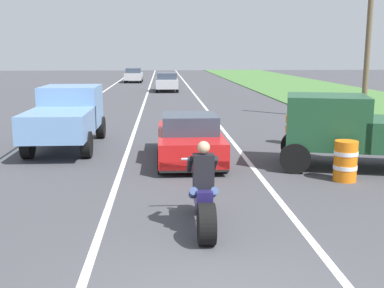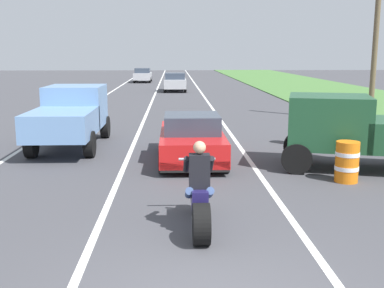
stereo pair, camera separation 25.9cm
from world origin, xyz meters
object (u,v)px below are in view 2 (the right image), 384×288
object	(u,v)px
motorcycle_with_rider	(199,199)
sports_car_red	(192,139)
distant_car_further_ahead	(143,75)
pickup_truck_left_lane_light_blue	(71,114)
construction_barrel_nearest	(347,162)
pickup_truck_right_shoulder_dark_green	(365,129)
distant_car_far_ahead	(175,82)
construction_barrel_mid	(298,130)

from	to	relation	value
motorcycle_with_rider	sports_car_red	xyz separation A→B (m)	(0.08, 5.62, 0.04)
motorcycle_with_rider	distant_car_further_ahead	size ratio (longest dim) A/B	0.55
pickup_truck_left_lane_light_blue	construction_barrel_nearest	bearing A→B (deg)	-31.41
pickup_truck_right_shoulder_dark_green	distant_car_far_ahead	bearing A→B (deg)	100.59
pickup_truck_right_shoulder_dark_green	construction_barrel_nearest	xyz separation A→B (m)	(-0.89, -1.22, -0.60)
distant_car_far_ahead	pickup_truck_right_shoulder_dark_green	bearing A→B (deg)	-79.41
pickup_truck_right_shoulder_dark_green	distant_car_far_ahead	xyz separation A→B (m)	(-4.94, 26.44, -0.33)
construction_barrel_mid	pickup_truck_left_lane_light_blue	bearing A→B (deg)	-178.98
pickup_truck_left_lane_light_blue	construction_barrel_nearest	xyz separation A→B (m)	(7.61, -4.65, -0.60)
construction_barrel_nearest	distant_car_far_ahead	distance (m)	27.96
motorcycle_with_rider	sports_car_red	world-z (taller)	motorcycle_with_rider
construction_barrel_nearest	distant_car_further_ahead	world-z (taller)	distant_car_further_ahead
construction_barrel_nearest	pickup_truck_left_lane_light_blue	bearing A→B (deg)	148.59
motorcycle_with_rider	construction_barrel_nearest	world-z (taller)	motorcycle_with_rider
construction_barrel_nearest	construction_barrel_mid	size ratio (longest dim) A/B	1.00
construction_barrel_nearest	motorcycle_with_rider	bearing A→B (deg)	-140.70
construction_barrel_mid	distant_car_further_ahead	xyz separation A→B (m)	(-7.47, 34.97, 0.27)
pickup_truck_left_lane_light_blue	pickup_truck_right_shoulder_dark_green	size ratio (longest dim) A/B	0.93
sports_car_red	construction_barrel_nearest	xyz separation A→B (m)	(3.68, -2.53, -0.13)
construction_barrel_mid	motorcycle_with_rider	bearing A→B (deg)	-115.85
sports_car_red	construction_barrel_mid	bearing A→B (deg)	31.11
pickup_truck_left_lane_light_blue	construction_barrel_mid	bearing A→B (deg)	1.02
sports_car_red	distant_car_far_ahead	xyz separation A→B (m)	(-0.37, 25.13, 0.14)
distant_car_far_ahead	motorcycle_with_rider	bearing A→B (deg)	-89.47
motorcycle_with_rider	pickup_truck_right_shoulder_dark_green	bearing A→B (deg)	42.79
distant_car_far_ahead	distant_car_further_ahead	size ratio (longest dim) A/B	1.00
sports_car_red	distant_car_further_ahead	distance (m)	37.41
motorcycle_with_rider	construction_barrel_mid	world-z (taller)	motorcycle_with_rider
construction_barrel_nearest	distant_car_far_ahead	size ratio (longest dim) A/B	0.25
pickup_truck_left_lane_light_blue	construction_barrel_mid	world-z (taller)	pickup_truck_left_lane_light_blue
construction_barrel_nearest	distant_car_far_ahead	bearing A→B (deg)	98.34
sports_car_red	construction_barrel_nearest	size ratio (longest dim) A/B	4.30
motorcycle_with_rider	construction_barrel_mid	bearing A→B (deg)	64.15
construction_barrel_nearest	construction_barrel_mid	distance (m)	4.78
pickup_truck_left_lane_light_blue	construction_barrel_nearest	world-z (taller)	pickup_truck_left_lane_light_blue
pickup_truck_left_lane_light_blue	distant_car_further_ahead	xyz separation A→B (m)	(0.18, 35.10, -0.33)
construction_barrel_nearest	distant_car_far_ahead	xyz separation A→B (m)	(-4.06, 27.66, 0.27)
distant_car_far_ahead	distant_car_further_ahead	world-z (taller)	same
pickup_truck_right_shoulder_dark_green	pickup_truck_left_lane_light_blue	bearing A→B (deg)	158.05
pickup_truck_right_shoulder_dark_green	construction_barrel_mid	xyz separation A→B (m)	(-0.84, 3.56, -0.60)
pickup_truck_right_shoulder_dark_green	motorcycle_with_rider	bearing A→B (deg)	-137.21
motorcycle_with_rider	sports_car_red	size ratio (longest dim) A/B	0.51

